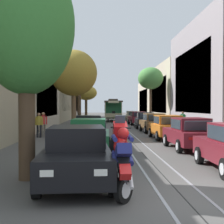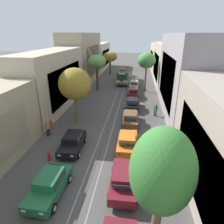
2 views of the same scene
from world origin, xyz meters
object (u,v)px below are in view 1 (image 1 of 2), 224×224
at_px(parked_car_orange_mid_right, 167,127).
at_px(street_tree_kerb_left_fourth, 86,93).
at_px(street_tree_kerb_left_mid, 79,82).
at_px(parked_car_black_mid_left, 88,128).
at_px(parked_car_brown_fourth_right, 154,123).
at_px(parked_car_maroon_sixth_right, 137,118).
at_px(street_tree_kerb_left_second, 74,73).
at_px(street_tree_kerb_right_second, 151,79).
at_px(parked_car_green_second_left, 89,136).
at_px(parked_car_black_fifth_right, 145,120).
at_px(motorcycle_with_rider, 122,156).
at_px(fire_hydrant, 61,137).
at_px(parked_car_black_near_left, 77,155).
at_px(parked_car_maroon_second_right, 190,133).
at_px(pedestrian_crossing_far, 39,124).
at_px(cable_car_trolley, 113,110).
at_px(parked_car_beige_far_right, 132,117).
at_px(pedestrian_on_left_pavement, 183,119).
at_px(pedestrian_on_right_pavement, 43,123).
at_px(street_tree_kerb_left_near, 26,28).

relative_size(parked_car_orange_mid_right, street_tree_kerb_left_fourth, 0.73).
bearing_deg(street_tree_kerb_left_mid, parked_car_black_mid_left, -84.82).
relative_size(street_tree_kerb_left_mid, street_tree_kerb_left_fourth, 1.13).
bearing_deg(parked_car_brown_fourth_right, parked_car_orange_mid_right, -90.32).
xyz_separation_m(parked_car_maroon_sixth_right, street_tree_kerb_left_second, (-6.58, -11.59, 4.07)).
distance_m(parked_car_orange_mid_right, street_tree_kerb_left_fourth, 37.60).
bearing_deg(street_tree_kerb_right_second, parked_car_green_second_left, -104.69).
height_order(parked_car_maroon_sixth_right, street_tree_kerb_right_second, street_tree_kerb_right_second).
height_order(parked_car_black_fifth_right, motorcycle_with_rider, motorcycle_with_rider).
xyz_separation_m(parked_car_brown_fourth_right, fire_hydrant, (-6.70, -8.36, -0.38)).
xyz_separation_m(street_tree_kerb_left_second, street_tree_kerb_left_fourth, (-0.34, 31.42, -0.27)).
height_order(parked_car_black_near_left, parked_car_black_mid_left, same).
xyz_separation_m(parked_car_maroon_second_right, pedestrian_crossing_far, (-8.72, 6.61, 0.17)).
xyz_separation_m(parked_car_black_fifth_right, pedestrian_crossing_far, (-8.73, -9.44, 0.17)).
bearing_deg(parked_car_brown_fourth_right, fire_hydrant, -128.71).
distance_m(parked_car_maroon_second_right, cable_car_trolley, 33.00).
height_order(street_tree_kerb_left_fourth, fire_hydrant, street_tree_kerb_left_fourth).
xyz_separation_m(parked_car_maroon_second_right, street_tree_kerb_left_mid, (-7.13, 25.58, 4.55)).
bearing_deg(street_tree_kerb_right_second, parked_car_black_mid_left, -108.95).
distance_m(parked_car_black_fifth_right, street_tree_kerb_right_second, 11.02).
xyz_separation_m(parked_car_beige_far_right, street_tree_kerb_left_fourth, (-6.90, 14.16, 3.80)).
height_order(parked_car_brown_fourth_right, pedestrian_on_left_pavement, pedestrian_on_left_pavement).
relative_size(parked_car_black_near_left, fire_hydrant, 5.26).
relative_size(parked_car_maroon_second_right, fire_hydrant, 5.22).
distance_m(parked_car_maroon_second_right, street_tree_kerb_left_second, 13.08).
bearing_deg(street_tree_kerb_left_second, parked_car_black_mid_left, -77.00).
relative_size(parked_car_black_mid_left, parked_car_black_fifth_right, 1.00).
relative_size(parked_car_maroon_sixth_right, pedestrian_on_left_pavement, 2.59).
distance_m(parked_car_black_fifth_right, street_tree_kerb_left_fourth, 27.08).
xyz_separation_m(parked_car_green_second_left, parked_car_brown_fourth_right, (4.97, 12.00, 0.00)).
height_order(parked_car_orange_mid_right, pedestrian_on_right_pavement, pedestrian_on_right_pavement).
bearing_deg(pedestrian_on_left_pavement, parked_car_black_mid_left, -132.10).
relative_size(pedestrian_on_left_pavement, pedestrian_on_right_pavement, 0.98).
bearing_deg(parked_car_brown_fourth_right, cable_car_trolley, 96.49).
bearing_deg(fire_hydrant, parked_car_black_near_left, -80.45).
bearing_deg(street_tree_kerb_left_second, parked_car_maroon_second_right, -57.81).
bearing_deg(street_tree_kerb_left_fourth, cable_car_trolley, -63.94).
relative_size(parked_car_beige_far_right, street_tree_kerb_left_near, 0.67).
bearing_deg(motorcycle_with_rider, street_tree_kerb_right_second, 79.96).
bearing_deg(parked_car_brown_fourth_right, street_tree_kerb_left_fourth, 102.56).
height_order(parked_car_maroon_sixth_right, fire_hydrant, parked_car_maroon_sixth_right).
bearing_deg(pedestrian_on_right_pavement, parked_car_black_fifth_right, 46.26).
distance_m(parked_car_green_second_left, pedestrian_on_left_pavement, 17.09).
relative_size(street_tree_kerb_left_second, pedestrian_on_left_pavement, 3.98).
distance_m(parked_car_maroon_second_right, fire_hydrant, 7.14).
bearing_deg(parked_car_black_mid_left, street_tree_kerb_right_second, 71.05).
bearing_deg(street_tree_kerb_left_mid, street_tree_kerb_right_second, 0.48).
xyz_separation_m(parked_car_black_mid_left, parked_car_black_fifth_right, (5.23, 11.62, 0.00)).
height_order(parked_car_brown_fourth_right, pedestrian_crossing_far, pedestrian_crossing_far).
distance_m(motorcycle_with_rider, fire_hydrant, 11.31).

